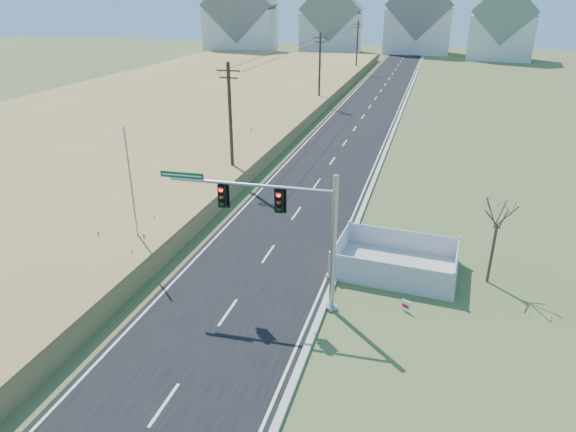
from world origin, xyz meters
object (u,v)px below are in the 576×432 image
at_px(flagpole, 134,207).
at_px(open_sign, 406,306).
at_px(bare_tree, 499,213).
at_px(traffic_signal_mast, 293,225).
at_px(fence_enclosure, 395,265).

bearing_deg(flagpole, open_sign, -5.73).
relative_size(open_sign, bare_tree, 0.12).
distance_m(open_sign, bare_tree, 6.49).
bearing_deg(flagpole, traffic_signal_mast, -13.71).
height_order(open_sign, flagpole, flagpole).
bearing_deg(open_sign, traffic_signal_mast, -137.78).
xyz_separation_m(flagpole, bare_tree, (18.57, 2.39, 0.90)).
xyz_separation_m(open_sign, flagpole, (-14.75, 1.48, 2.64)).
distance_m(traffic_signal_mast, open_sign, 6.50).
xyz_separation_m(traffic_signal_mast, fence_enclosure, (4.34, 4.62, -3.83)).
height_order(open_sign, bare_tree, bare_tree).
xyz_separation_m(traffic_signal_mast, flagpole, (-9.56, 2.33, -1.18)).
height_order(fence_enclosure, open_sign, fence_enclosure).
relative_size(traffic_signal_mast, flagpole, 1.13).
height_order(traffic_signal_mast, fence_enclosure, traffic_signal_mast).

